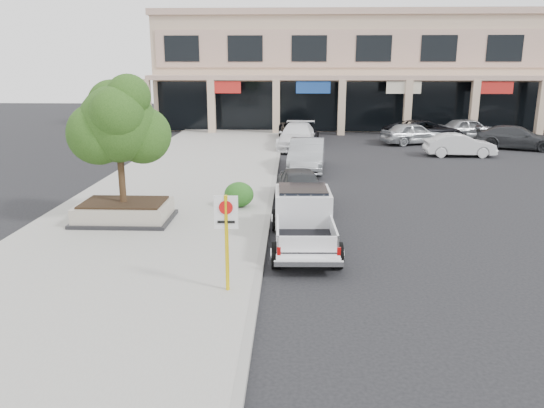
# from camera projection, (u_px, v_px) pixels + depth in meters

# --- Properties ---
(ground) EXTENTS (120.00, 120.00, 0.00)m
(ground) POSITION_uv_depth(u_px,v_px,m) (317.00, 258.00, 14.99)
(ground) COLOR black
(ground) RESTS_ON ground
(sidewalk) EXTENTS (8.00, 52.00, 0.15)m
(sidewalk) POSITION_uv_depth(u_px,v_px,m) (171.00, 201.00, 20.97)
(sidewalk) COLOR gray
(sidewalk) RESTS_ON ground
(curb) EXTENTS (0.20, 52.00, 0.15)m
(curb) POSITION_uv_depth(u_px,v_px,m) (271.00, 202.00, 20.82)
(curb) COLOR gray
(curb) RESTS_ON ground
(strip_mall) EXTENTS (40.55, 12.43, 9.50)m
(strip_mall) POSITION_uv_depth(u_px,v_px,m) (393.00, 71.00, 46.25)
(strip_mall) COLOR #C9AD8D
(strip_mall) RESTS_ON ground
(planter) EXTENTS (3.20, 2.20, 0.68)m
(planter) POSITION_uv_depth(u_px,v_px,m) (124.00, 212.00, 17.94)
(planter) COLOR black
(planter) RESTS_ON sidewalk
(planter_tree) EXTENTS (2.90, 2.55, 4.00)m
(planter_tree) POSITION_uv_depth(u_px,v_px,m) (123.00, 124.00, 17.33)
(planter_tree) COLOR #312313
(planter_tree) RESTS_ON planter
(no_parking_sign) EXTENTS (0.55, 0.09, 2.30)m
(no_parking_sign) POSITION_uv_depth(u_px,v_px,m) (226.00, 230.00, 12.14)
(no_parking_sign) COLOR #DBB60B
(no_parking_sign) RESTS_ON sidewalk
(hedge) EXTENTS (1.10, 0.99, 0.93)m
(hedge) POSITION_uv_depth(u_px,v_px,m) (239.00, 194.00, 19.69)
(hedge) COLOR #224E16
(hedge) RESTS_ON sidewalk
(pickup_truck) EXTENTS (2.06, 5.18, 1.61)m
(pickup_truck) POSITION_uv_depth(u_px,v_px,m) (304.00, 221.00, 15.70)
(pickup_truck) COLOR silver
(pickup_truck) RESTS_ON ground
(curb_car_a) EXTENTS (2.17, 4.29, 1.40)m
(curb_car_a) POSITION_uv_depth(u_px,v_px,m) (301.00, 187.00, 20.48)
(curb_car_a) COLOR #2A2C2F
(curb_car_a) RESTS_ON ground
(curb_car_b) EXTENTS (2.06, 5.01, 1.61)m
(curb_car_b) POSITION_uv_depth(u_px,v_px,m) (307.00, 155.00, 27.11)
(curb_car_b) COLOR gray
(curb_car_b) RESTS_ON ground
(curb_car_c) EXTENTS (2.79, 5.74, 1.61)m
(curb_car_c) POSITION_uv_depth(u_px,v_px,m) (297.00, 136.00, 34.16)
(curb_car_c) COLOR white
(curb_car_c) RESTS_ON ground
(curb_car_d) EXTENTS (2.88, 5.62, 1.52)m
(curb_car_d) POSITION_uv_depth(u_px,v_px,m) (298.00, 131.00, 37.15)
(curb_car_d) COLOR black
(curb_car_d) RESTS_ON ground
(lot_car_a) EXTENTS (4.72, 3.20, 1.49)m
(lot_car_a) POSITION_uv_depth(u_px,v_px,m) (413.00, 133.00, 36.04)
(lot_car_a) COLOR #AAADB2
(lot_car_a) RESTS_ON ground
(lot_car_b) EXTENTS (4.07, 1.44, 1.34)m
(lot_car_b) POSITION_uv_depth(u_px,v_px,m) (460.00, 145.00, 31.35)
(lot_car_b) COLOR silver
(lot_car_b) RESTS_ON ground
(lot_car_c) EXTENTS (5.47, 3.82, 1.47)m
(lot_car_c) POSITION_uv_depth(u_px,v_px,m) (517.00, 138.00, 34.01)
(lot_car_c) COLOR #2B2D30
(lot_car_c) RESTS_ON ground
(lot_car_d) EXTENTS (6.10, 4.05, 1.56)m
(lot_car_d) POSITION_uv_depth(u_px,v_px,m) (424.00, 131.00, 37.05)
(lot_car_d) COLOR black
(lot_car_d) RESTS_ON ground
(lot_car_e) EXTENTS (4.76, 2.90, 1.51)m
(lot_car_e) POSITION_uv_depth(u_px,v_px,m) (468.00, 128.00, 38.69)
(lot_car_e) COLOR gray
(lot_car_e) RESTS_ON ground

